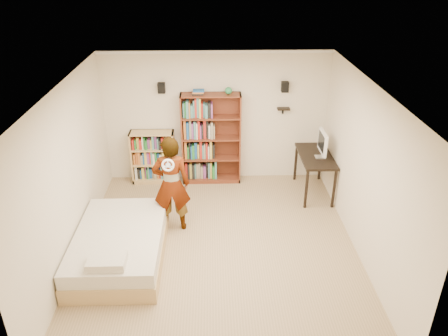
{
  "coord_description": "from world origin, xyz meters",
  "views": [
    {
      "loc": [
        -0.08,
        -5.85,
        4.42
      ],
      "look_at": [
        0.11,
        0.6,
        1.16
      ],
      "focal_mm": 35.0,
      "sensor_mm": 36.0,
      "label": 1
    }
  ],
  "objects_px": {
    "low_bookshelf": "(153,157)",
    "daybed": "(120,242)",
    "computer_desk": "(314,174)",
    "person": "(171,184)",
    "tall_bookshelf": "(211,139)"
  },
  "relations": [
    {
      "from": "tall_bookshelf",
      "to": "daybed",
      "type": "relative_size",
      "value": 0.91
    },
    {
      "from": "low_bookshelf",
      "to": "computer_desk",
      "type": "bearing_deg",
      "value": -10.31
    },
    {
      "from": "low_bookshelf",
      "to": "computer_desk",
      "type": "relative_size",
      "value": 0.91
    },
    {
      "from": "daybed",
      "to": "person",
      "type": "relative_size",
      "value": 1.21
    },
    {
      "from": "person",
      "to": "low_bookshelf",
      "type": "bearing_deg",
      "value": -74.49
    },
    {
      "from": "tall_bookshelf",
      "to": "person",
      "type": "height_order",
      "value": "tall_bookshelf"
    },
    {
      "from": "tall_bookshelf",
      "to": "person",
      "type": "bearing_deg",
      "value": -111.31
    },
    {
      "from": "low_bookshelf",
      "to": "daybed",
      "type": "height_order",
      "value": "low_bookshelf"
    },
    {
      "from": "daybed",
      "to": "computer_desk",
      "type": "bearing_deg",
      "value": 29.72
    },
    {
      "from": "daybed",
      "to": "person",
      "type": "height_order",
      "value": "person"
    },
    {
      "from": "low_bookshelf",
      "to": "computer_desk",
      "type": "xyz_separation_m",
      "value": [
        3.23,
        -0.59,
        -0.14
      ]
    },
    {
      "from": "computer_desk",
      "to": "low_bookshelf",
      "type": "bearing_deg",
      "value": 169.69
    },
    {
      "from": "low_bookshelf",
      "to": "daybed",
      "type": "xyz_separation_m",
      "value": [
        -0.25,
        -2.57,
        -0.25
      ]
    },
    {
      "from": "low_bookshelf",
      "to": "daybed",
      "type": "distance_m",
      "value": 2.6
    },
    {
      "from": "tall_bookshelf",
      "to": "daybed",
      "type": "height_order",
      "value": "tall_bookshelf"
    }
  ]
}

